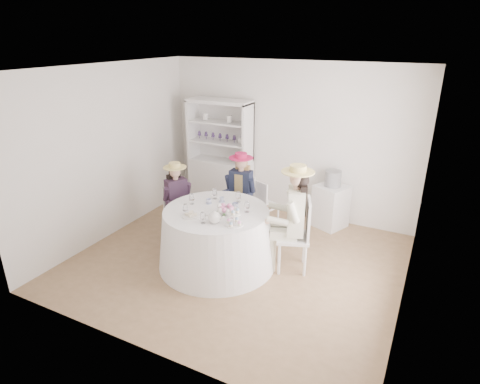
% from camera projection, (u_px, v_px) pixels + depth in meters
% --- Properties ---
extents(ground, '(4.50, 4.50, 0.00)m').
position_uv_depth(ground, '(237.00, 261.00, 5.85)').
color(ground, brown).
rests_on(ground, ground).
extents(ceiling, '(4.50, 4.50, 0.00)m').
position_uv_depth(ceiling, '(236.00, 68.00, 4.86)').
color(ceiling, white).
rests_on(ceiling, wall_back).
extents(wall_back, '(4.50, 0.00, 4.50)m').
position_uv_depth(wall_back, '(289.00, 141.00, 7.01)').
color(wall_back, silver).
rests_on(wall_back, ground).
extents(wall_front, '(4.50, 0.00, 4.50)m').
position_uv_depth(wall_front, '(137.00, 236.00, 3.70)').
color(wall_front, silver).
rests_on(wall_front, ground).
extents(wall_left, '(0.00, 4.50, 4.50)m').
position_uv_depth(wall_left, '(110.00, 153.00, 6.30)').
color(wall_left, silver).
rests_on(wall_left, ground).
extents(wall_right, '(0.00, 4.50, 4.50)m').
position_uv_depth(wall_right, '(418.00, 204.00, 4.41)').
color(wall_right, silver).
rests_on(wall_right, ground).
extents(tea_table, '(1.66, 1.66, 0.84)m').
position_uv_depth(tea_table, '(217.00, 238.00, 5.64)').
color(tea_table, white).
rests_on(tea_table, ground).
extents(hutch, '(1.27, 0.67, 2.01)m').
position_uv_depth(hutch, '(221.00, 169.00, 7.58)').
color(hutch, silver).
rests_on(hutch, ground).
extents(side_table, '(0.62, 0.62, 0.73)m').
position_uv_depth(side_table, '(330.00, 206.00, 6.80)').
color(side_table, silver).
rests_on(side_table, ground).
extents(hatbox, '(0.35, 0.35, 0.26)m').
position_uv_depth(hatbox, '(333.00, 179.00, 6.61)').
color(hatbox, black).
rests_on(hatbox, side_table).
extents(guest_left, '(0.54, 0.49, 1.26)m').
position_uv_depth(guest_left, '(177.00, 196.00, 6.30)').
color(guest_left, silver).
rests_on(guest_left, ground).
extents(guest_mid, '(0.50, 0.52, 1.36)m').
position_uv_depth(guest_mid, '(240.00, 189.00, 6.45)').
color(guest_mid, silver).
rests_on(guest_mid, ground).
extents(guest_right, '(0.63, 0.58, 1.53)m').
position_uv_depth(guest_right, '(294.00, 213.00, 5.36)').
color(guest_right, silver).
rests_on(guest_right, ground).
extents(spare_chair, '(0.46, 0.46, 0.86)m').
position_uv_depth(spare_chair, '(264.00, 203.00, 6.67)').
color(spare_chair, silver).
rests_on(spare_chair, ground).
extents(teacup_a, '(0.09, 0.09, 0.06)m').
position_uv_depth(teacup_a, '(209.00, 202.00, 5.70)').
color(teacup_a, white).
rests_on(teacup_a, tea_table).
extents(teacup_b, '(0.07, 0.07, 0.06)m').
position_uv_depth(teacup_b, '(222.00, 200.00, 5.75)').
color(teacup_b, white).
rests_on(teacup_b, tea_table).
extents(teacup_c, '(0.11, 0.11, 0.08)m').
position_uv_depth(teacup_c, '(235.00, 206.00, 5.53)').
color(teacup_c, white).
rests_on(teacup_c, tea_table).
extents(flower_bowl, '(0.29, 0.29, 0.06)m').
position_uv_depth(flower_bowl, '(229.00, 212.00, 5.36)').
color(flower_bowl, white).
rests_on(flower_bowl, tea_table).
extents(flower_arrangement, '(0.19, 0.18, 0.07)m').
position_uv_depth(flower_arrangement, '(225.00, 209.00, 5.32)').
color(flower_arrangement, '#D2699B').
rests_on(flower_arrangement, tea_table).
extents(table_teapot, '(0.23, 0.16, 0.17)m').
position_uv_depth(table_teapot, '(215.00, 218.00, 5.10)').
color(table_teapot, white).
rests_on(table_teapot, tea_table).
extents(sandwich_plate, '(0.25, 0.25, 0.05)m').
position_uv_depth(sandwich_plate, '(191.00, 215.00, 5.31)').
color(sandwich_plate, white).
rests_on(sandwich_plate, tea_table).
extents(cupcake_stand, '(0.23, 0.23, 0.22)m').
position_uv_depth(cupcake_stand, '(234.00, 219.00, 5.04)').
color(cupcake_stand, white).
rests_on(cupcake_stand, tea_table).
extents(stemware_set, '(0.90, 0.90, 0.15)m').
position_uv_depth(stemware_set, '(216.00, 205.00, 5.46)').
color(stemware_set, white).
rests_on(stemware_set, tea_table).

